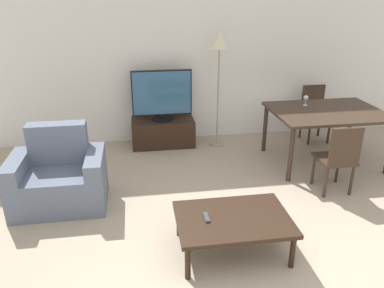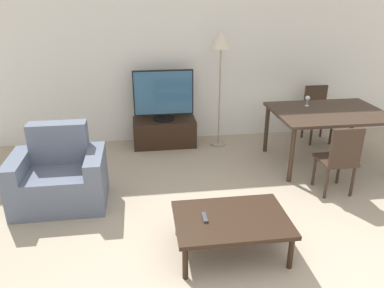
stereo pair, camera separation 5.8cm
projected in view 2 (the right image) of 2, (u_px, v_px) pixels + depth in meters
wall_back at (198, 54)px, 5.74m from camera, size 7.08×0.06×2.70m
armchair at (60, 178)px, 4.20m from camera, size 1.00×0.70×0.89m
tv_stand at (165, 132)px, 5.83m from camera, size 0.95×0.46×0.42m
tv at (163, 95)px, 5.60m from camera, size 0.90×0.31×0.76m
coffee_table at (231, 221)px, 3.40m from camera, size 1.03×0.72×0.36m
dining_table at (328, 116)px, 5.05m from camera, size 1.48×1.09×0.76m
dining_chair_near at (340, 157)px, 4.32m from camera, size 0.40×0.40×0.87m
dining_chair_far at (317, 111)px, 5.94m from camera, size 0.40×0.40×0.87m
floor_lamp at (221, 48)px, 5.34m from camera, size 0.31×0.31×1.73m
remote_primary at (205, 217)px, 3.37m from camera, size 0.04×0.15×0.02m
wine_glass_left at (308, 99)px, 5.20m from camera, size 0.07×0.07×0.15m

